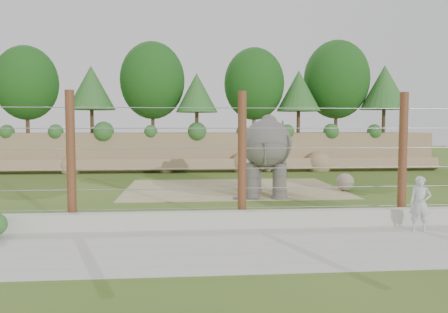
{
  "coord_description": "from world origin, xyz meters",
  "views": [
    {
      "loc": [
        -1.63,
        -17.43,
        2.96
      ],
      "look_at": [
        0.0,
        2.0,
        1.6
      ],
      "focal_mm": 35.0,
      "sensor_mm": 36.0,
      "label": 1
    }
  ],
  "objects": [
    {
      "name": "ground",
      "position": [
        0.0,
        0.0,
        0.0
      ],
      "size": [
        90.0,
        90.0,
        0.0
      ],
      "primitive_type": "plane",
      "color": "#3D621D",
      "rests_on": "ground"
    },
    {
      "name": "back_embankment",
      "position": [
        0.59,
        12.68,
        3.97
      ],
      "size": [
        30.0,
        5.52,
        8.77
      ],
      "color": "#9A7F5C",
      "rests_on": "ground"
    },
    {
      "name": "stone_ball",
      "position": [
        5.5,
        1.72,
        0.42
      ],
      "size": [
        0.8,
        0.8,
        0.8
      ],
      "primitive_type": "sphere",
      "color": "gray",
      "rests_on": "dirt_patch"
    },
    {
      "name": "elephant",
      "position": [
        1.74,
        0.87,
        1.7
      ],
      "size": [
        2.67,
        4.5,
        3.4
      ],
      "primitive_type": null,
      "rotation": [
        0.0,
        0.0,
        -0.22
      ],
      "color": "#5D5752",
      "rests_on": "ground"
    },
    {
      "name": "barrier_fence",
      "position": [
        0.0,
        -4.5,
        2.0
      ],
      "size": [
        20.26,
        0.26,
        4.0
      ],
      "color": "brown",
      "rests_on": "ground"
    },
    {
      "name": "dirt_patch",
      "position": [
        0.5,
        3.0,
        0.01
      ],
      "size": [
        10.0,
        7.0,
        0.02
      ],
      "primitive_type": "cube",
      "color": "#9A8C64",
      "rests_on": "ground"
    },
    {
      "name": "walkway",
      "position": [
        0.0,
        -7.0,
        0.01
      ],
      "size": [
        26.0,
        4.0,
        0.01
      ],
      "primitive_type": "cube",
      "color": "beige",
      "rests_on": "ground"
    },
    {
      "name": "retaining_wall",
      "position": [
        0.0,
        -5.0,
        0.25
      ],
      "size": [
        26.0,
        0.35,
        0.5
      ],
      "primitive_type": "cube",
      "color": "beige",
      "rests_on": "ground"
    },
    {
      "name": "drain_grate",
      "position": [
        0.7,
        0.0,
        0.04
      ],
      "size": [
        1.0,
        0.6,
        0.03
      ],
      "primitive_type": "cube",
      "color": "#262628",
      "rests_on": "dirt_patch"
    },
    {
      "name": "zookeeper",
      "position": [
        4.9,
        -5.79,
        0.78
      ],
      "size": [
        0.67,
        0.57,
        1.55
      ],
      "primitive_type": "imported",
      "rotation": [
        0.0,
        0.0,
        -0.44
      ],
      "color": "#A3A9AD",
      "rests_on": "walkway"
    }
  ]
}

